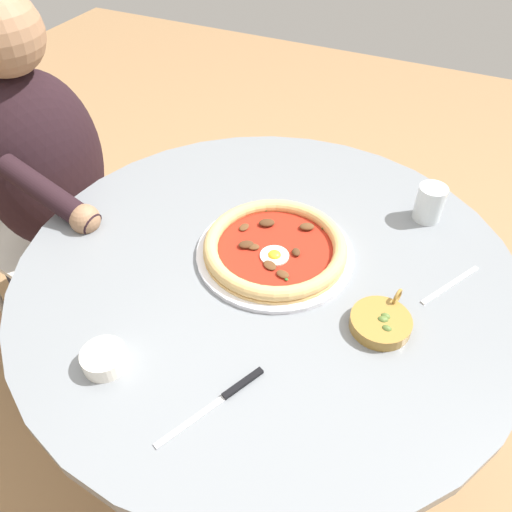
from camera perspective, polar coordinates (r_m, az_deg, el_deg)
The scene contains 10 objects.
ground_plane at distance 1.66m, azimuth 0.88°, elevation -19.51°, with size 6.00×6.00×0.02m, color #9E754C.
dining_table at distance 1.16m, azimuth 1.20°, elevation -5.97°, with size 1.06×1.06×0.73m.
pizza_on_plate at distance 1.07m, azimuth 2.13°, elevation 0.91°, with size 0.34×0.34×0.04m.
water_glass at distance 1.22m, azimuth 19.03°, elevation 5.47°, with size 0.06×0.06×0.09m.
steak_knife at distance 0.87m, azimuth -3.29°, elevation -15.42°, with size 0.10×0.20×0.01m.
ramekin_capers at distance 0.92m, azimuth -16.84°, elevation -11.05°, with size 0.08×0.08×0.03m.
olive_pan at distance 0.97m, azimuth 13.98°, elevation -7.29°, with size 0.11×0.14×0.05m.
fork_utensil at distance 1.09m, azimuth 21.19°, elevation -3.06°, with size 0.09×0.15×0.00m.
diner_person at distance 1.61m, azimuth -20.95°, elevation 3.72°, with size 0.49×0.40×1.16m.
cafe_chair_diner at distance 1.72m, azimuth -23.76°, elevation 5.01°, with size 0.48×0.48×0.82m.
Camera 1 is at (-0.30, 0.69, 1.47)m, focal length 35.29 mm.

